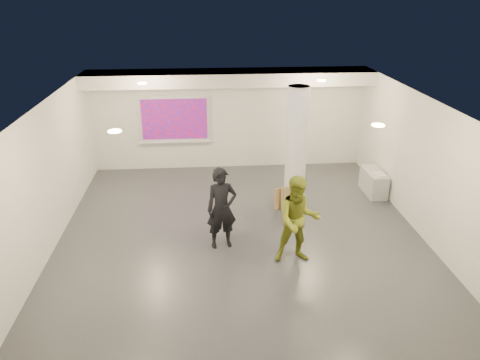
{
  "coord_description": "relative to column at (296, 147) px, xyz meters",
  "views": [
    {
      "loc": [
        -0.75,
        -8.96,
        5.19
      ],
      "look_at": [
        0.0,
        0.4,
        1.25
      ],
      "focal_mm": 35.0,
      "sensor_mm": 36.0,
      "label": 1
    }
  ],
  "objects": [
    {
      "name": "floor",
      "position": [
        -1.5,
        -1.8,
        -1.5
      ],
      "size": [
        8.0,
        9.0,
        0.01
      ],
      "primitive_type": "cube",
      "color": "#34363B",
      "rests_on": "ground"
    },
    {
      "name": "ceiling",
      "position": [
        -1.5,
        -1.8,
        1.5
      ],
      "size": [
        8.0,
        9.0,
        0.01
      ],
      "primitive_type": "cube",
      "color": "white",
      "rests_on": "floor"
    },
    {
      "name": "wall_back",
      "position": [
        -1.5,
        2.7,
        0.0
      ],
      "size": [
        8.0,
        0.01,
        3.0
      ],
      "primitive_type": "cube",
      "color": "silver",
      "rests_on": "floor"
    },
    {
      "name": "wall_front",
      "position": [
        -1.5,
        -6.3,
        0.0
      ],
      "size": [
        8.0,
        0.01,
        3.0
      ],
      "primitive_type": "cube",
      "color": "silver",
      "rests_on": "floor"
    },
    {
      "name": "wall_left",
      "position": [
        -5.5,
        -1.8,
        0.0
      ],
      "size": [
        0.01,
        9.0,
        3.0
      ],
      "primitive_type": "cube",
      "color": "silver",
      "rests_on": "floor"
    },
    {
      "name": "wall_right",
      "position": [
        2.5,
        -1.8,
        0.0
      ],
      "size": [
        0.01,
        9.0,
        3.0
      ],
      "primitive_type": "cube",
      "color": "silver",
      "rests_on": "floor"
    },
    {
      "name": "soffit_band",
      "position": [
        -1.5,
        2.15,
        1.32
      ],
      "size": [
        8.0,
        1.1,
        0.36
      ],
      "primitive_type": "cube",
      "color": "silver",
      "rests_on": "ceiling"
    },
    {
      "name": "downlight_nw",
      "position": [
        -3.7,
        0.7,
        1.48
      ],
      "size": [
        0.22,
        0.22,
        0.02
      ],
      "primitive_type": "cylinder",
      "color": "#F8E58F",
      "rests_on": "ceiling"
    },
    {
      "name": "downlight_ne",
      "position": [
        0.7,
        0.7,
        1.48
      ],
      "size": [
        0.22,
        0.22,
        0.02
      ],
      "primitive_type": "cylinder",
      "color": "#F8E58F",
      "rests_on": "ceiling"
    },
    {
      "name": "downlight_sw",
      "position": [
        -3.7,
        -3.3,
        1.48
      ],
      "size": [
        0.22,
        0.22,
        0.02
      ],
      "primitive_type": "cylinder",
      "color": "#F8E58F",
      "rests_on": "ceiling"
    },
    {
      "name": "downlight_se",
      "position": [
        0.7,
        -3.3,
        1.48
      ],
      "size": [
        0.22,
        0.22,
        0.02
      ],
      "primitive_type": "cylinder",
      "color": "#F8E58F",
      "rests_on": "ceiling"
    },
    {
      "name": "column",
      "position": [
        0.0,
        0.0,
        0.0
      ],
      "size": [
        0.52,
        0.52,
        3.0
      ],
      "primitive_type": "cylinder",
      "color": "white",
      "rests_on": "floor"
    },
    {
      "name": "projection_screen",
      "position": [
        -3.1,
        2.65,
        0.03
      ],
      "size": [
        2.1,
        0.13,
        1.42
      ],
      "color": "silver",
      "rests_on": "wall_back"
    },
    {
      "name": "credenza",
      "position": [
        2.22,
        0.39,
        -1.19
      ],
      "size": [
        0.45,
        1.07,
        0.62
      ],
      "primitive_type": "cube",
      "rotation": [
        0.0,
        0.0,
        0.01
      ],
      "color": "#9C9EA1",
      "rests_on": "floor"
    },
    {
      "name": "papers_stack",
      "position": [
        2.28,
        0.17,
        -0.87
      ],
      "size": [
        0.32,
        0.4,
        0.02
      ],
      "primitive_type": "cube",
      "rotation": [
        0.0,
        0.0,
        0.1
      ],
      "color": "silver",
      "rests_on": "credenza"
    },
    {
      "name": "cardboard_back",
      "position": [
        -0.14,
        -0.44,
        -1.2
      ],
      "size": [
        0.55,
        0.2,
        0.59
      ],
      "primitive_type": "cube",
      "rotation": [
        -0.24,
        0.0,
        -0.03
      ],
      "color": "#967648",
      "rests_on": "floor"
    },
    {
      "name": "cardboard_front",
      "position": [
        -0.33,
        -0.31,
        -1.23
      ],
      "size": [
        0.5,
        0.27,
        0.54
      ],
      "primitive_type": "cube",
      "rotation": [
        -0.16,
        0.0,
        0.29
      ],
      "color": "#967648",
      "rests_on": "floor"
    },
    {
      "name": "woman",
      "position": [
        -1.93,
        -2.02,
        -0.62
      ],
      "size": [
        0.71,
        0.54,
        1.77
      ],
      "primitive_type": "imported",
      "rotation": [
        0.0,
        0.0,
        0.19
      ],
      "color": "black",
      "rests_on": "floor"
    },
    {
      "name": "man",
      "position": [
        -0.46,
        -2.71,
        -0.59
      ],
      "size": [
        0.88,
        0.69,
        1.81
      ],
      "primitive_type": "imported",
      "rotation": [
        0.0,
        0.0,
        0.0
      ],
      "color": "olive",
      "rests_on": "floor"
    }
  ]
}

